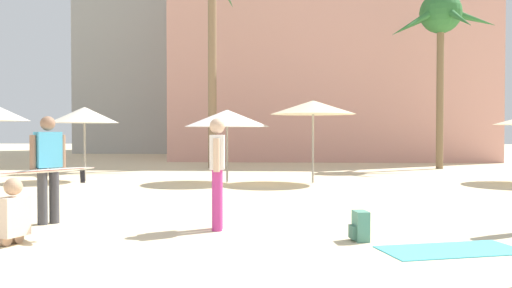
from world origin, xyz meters
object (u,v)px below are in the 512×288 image
cafe_umbrella_0 (84,115)px  backpack (360,226)px  cafe_umbrella_4 (227,118)px  person_near_left (217,169)px  person_mid_center (45,167)px  cafe_umbrella_2 (313,107)px  beach_towel (451,250)px  person_mid_left (5,221)px  palm_tree_far_left (441,21)px

cafe_umbrella_0 → backpack: cafe_umbrella_0 is taller
cafe_umbrella_4 → person_near_left: size_ratio=1.46×
backpack → person_mid_center: (-4.98, 0.93, 0.75)m
cafe_umbrella_2 → cafe_umbrella_4: bearing=-178.5°
person_mid_center → person_near_left: size_ratio=1.54×
cafe_umbrella_4 → beach_towel: cafe_umbrella_4 is taller
person_mid_center → person_mid_left: bearing=135.4°
palm_tree_far_left → person_mid_center: palm_tree_far_left is taller
palm_tree_far_left → person_mid_left: palm_tree_far_left is taller
beach_towel → person_mid_center: size_ratio=0.67×
backpack → person_mid_left: bearing=-4.0°
cafe_umbrella_4 → person_mid_center: size_ratio=0.95×
cafe_umbrella_0 → cafe_umbrella_4: bearing=-3.2°
cafe_umbrella_2 → beach_towel: (1.35, -8.90, -2.25)m
cafe_umbrella_0 → cafe_umbrella_4: size_ratio=0.90×
palm_tree_far_left → cafe_umbrella_2: size_ratio=2.84×
person_near_left → person_mid_left: size_ratio=1.78×
beach_towel → backpack: size_ratio=4.32×
palm_tree_far_left → person_near_left: palm_tree_far_left is taller
beach_towel → backpack: backpack is taller
cafe_umbrella_0 → palm_tree_far_left: bearing=25.9°
cafe_umbrella_4 → person_near_left: cafe_umbrella_4 is taller
cafe_umbrella_2 → beach_towel: bearing=-81.4°
cafe_umbrella_2 → person_mid_left: 10.17m
palm_tree_far_left → backpack: (-5.26, -14.65, -5.88)m
backpack → person_mid_left: person_mid_left is taller
person_mid_left → person_mid_center: bearing=-65.7°
cafe_umbrella_0 → person_near_left: 9.45m
backpack → palm_tree_far_left: bearing=-119.5°
beach_towel → person_mid_left: 5.98m
person_near_left → person_mid_left: bearing=-161.3°
backpack → cafe_umbrella_4: bearing=-80.9°
person_near_left → cafe_umbrella_2: bearing=71.4°
palm_tree_far_left → cafe_umbrella_2: palm_tree_far_left is taller
cafe_umbrella_2 → backpack: size_ratio=6.08×
cafe_umbrella_0 → cafe_umbrella_2: cafe_umbrella_2 is taller
palm_tree_far_left → person_mid_left: bearing=-123.8°
cafe_umbrella_4 → backpack: (2.83, -8.29, -1.73)m
cafe_umbrella_4 → person_mid_left: (-2.05, -8.78, -1.62)m
cafe_umbrella_4 → beach_towel: (3.92, -8.83, -1.93)m
palm_tree_far_left → backpack: size_ratio=17.29×
palm_tree_far_left → cafe_umbrella_0: bearing=-154.1°
palm_tree_far_left → person_near_left: bearing=-117.9°
palm_tree_far_left → person_mid_center: bearing=-126.7°
backpack → person_near_left: (-2.11, 0.72, 0.76)m
cafe_umbrella_0 → person_mid_center: size_ratio=0.86×
beach_towel → person_near_left: size_ratio=1.04×
palm_tree_far_left → beach_towel: size_ratio=4.01×
cafe_umbrella_0 → cafe_umbrella_2: bearing=-1.5°
palm_tree_far_left → person_mid_left: size_ratio=7.40×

